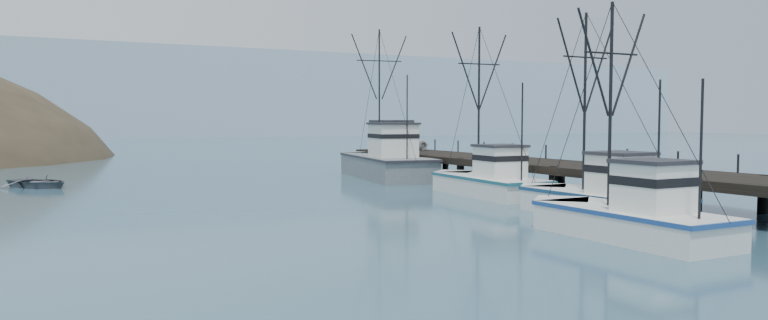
# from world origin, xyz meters

# --- Properties ---
(ground) EXTENTS (400.00, 400.00, 0.00)m
(ground) POSITION_xyz_m (0.00, 0.00, 0.00)
(ground) COLOR #2E5267
(ground) RESTS_ON ground
(pier) EXTENTS (6.00, 44.00, 2.00)m
(pier) POSITION_xyz_m (14.00, 16.00, 1.69)
(pier) COLOR black
(pier) RESTS_ON ground
(distant_ridge) EXTENTS (360.00, 40.00, 26.00)m
(distant_ridge) POSITION_xyz_m (10.00, 170.00, 0.00)
(distant_ridge) COLOR #9EB2C6
(distant_ridge) RESTS_ON ground
(trawler_near) EXTENTS (3.56, 10.35, 10.65)m
(trawler_near) POSITION_xyz_m (8.39, 4.40, 0.82)
(trawler_near) COLOR silver
(trawler_near) RESTS_ON ground
(trawler_mid) EXTENTS (3.45, 9.95, 10.09)m
(trawler_mid) POSITION_xyz_m (4.60, -0.88, 0.82)
(trawler_mid) COLOR silver
(trawler_mid) RESTS_ON ground
(trawler_far) EXTENTS (4.21, 10.96, 11.22)m
(trawler_far) POSITION_xyz_m (9.20, 14.80, 0.82)
(trawler_far) COLOR silver
(trawler_far) RESTS_ON ground
(work_vessel) EXTENTS (6.70, 15.39, 12.84)m
(work_vessel) POSITION_xyz_m (9.60, 29.52, 1.23)
(work_vessel) COLOR slate
(work_vessel) RESTS_ON ground
(pier_shed) EXTENTS (3.00, 3.20, 2.80)m
(pier_shed) POSITION_xyz_m (12.66, 34.00, 3.42)
(pier_shed) COLOR silver
(pier_shed) RESTS_ON pier
(pickup_truck) EXTENTS (5.43, 3.25, 1.41)m
(pickup_truck) POSITION_xyz_m (13.89, 34.00, 2.71)
(pickup_truck) COLOR silver
(pickup_truck) RESTS_ON pier
(motorboat) EXTENTS (6.05, 6.36, 1.07)m
(motorboat) POSITION_xyz_m (-16.19, 33.76, 0.00)
(motorboat) COLOR #575A60
(motorboat) RESTS_ON ground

